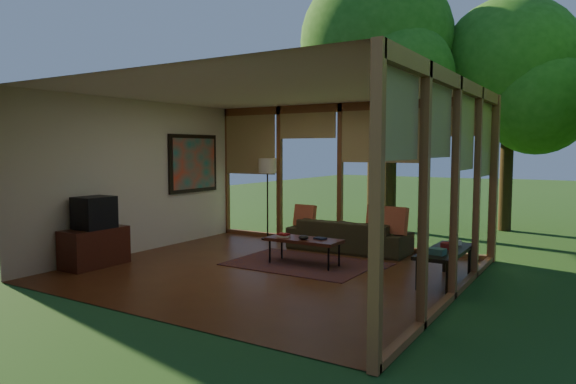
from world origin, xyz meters
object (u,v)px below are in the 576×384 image
Objects in this scene: television at (94,213)px; floor_lamp at (267,170)px; media_cabinet at (95,247)px; side_console at (440,252)px; coffee_table at (304,241)px; sofa at (342,235)px.

floor_lamp is at bearing 74.68° from television.
media_cabinet is at bearing 180.00° from television.
side_console is (4.87, 1.92, 0.11)m from media_cabinet.
media_cabinet is 0.83× the size of coffee_table.
sofa is 1.38× the size of side_console.
television is 0.46× the size of coffee_table.
media_cabinet is 1.82× the size of television.
coffee_table is at bearing 33.18° from media_cabinet.
media_cabinet is at bearing -146.82° from coffee_table.
side_console is at bearing 21.51° from media_cabinet.
television reaches higher than side_console.
coffee_table is at bearing -176.80° from side_console.
television is 5.23m from side_console.
floor_lamp is (0.94, 3.43, 0.56)m from television.
side_console is (2.11, -1.26, 0.13)m from sofa.
television is at bearing 0.00° from media_cabinet.
floor_lamp is at bearing -9.67° from sofa.
floor_lamp reaches higher than side_console.
television reaches higher than sofa.
sofa reaches higher than coffee_table.
television is 3.60m from floor_lamp.
coffee_table is (-0.01, -1.37, 0.11)m from sofa.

